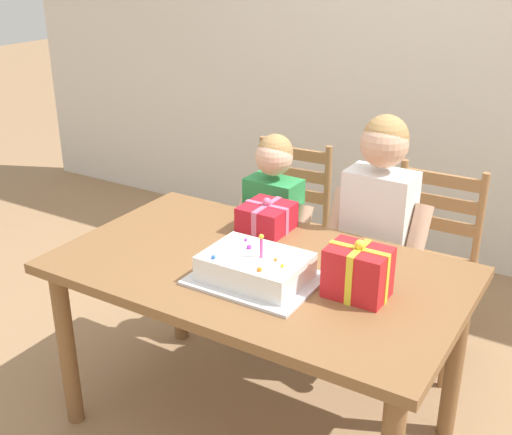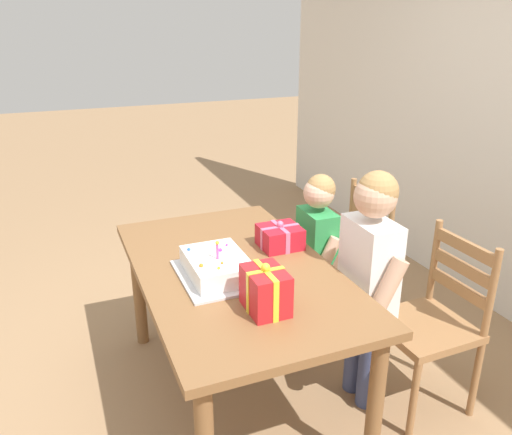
{
  "view_description": "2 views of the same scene",
  "coord_description": "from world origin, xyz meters",
  "px_view_note": "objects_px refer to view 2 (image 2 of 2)",
  "views": [
    {
      "loc": [
        1.12,
        -1.85,
        1.88
      ],
      "look_at": [
        -0.03,
        0.04,
        0.93
      ],
      "focal_mm": 45.26,
      "sensor_mm": 36.0,
      "label": 1
    },
    {
      "loc": [
        2.09,
        -0.74,
        1.87
      ],
      "look_at": [
        -0.04,
        0.13,
        0.98
      ],
      "focal_mm": 36.11,
      "sensor_mm": 36.0,
      "label": 2
    }
  ],
  "objects_px": {
    "gift_box_red_large": "(280,237)",
    "gift_box_beside_cake": "(265,290)",
    "birthday_cake": "(217,267)",
    "child_younger": "(316,246)",
    "dining_table": "(235,286)",
    "chair_right": "(432,322)",
    "chair_left": "(348,259)",
    "child_older": "(369,269)"
  },
  "relations": [
    {
      "from": "gift_box_red_large",
      "to": "gift_box_beside_cake",
      "type": "bearing_deg",
      "value": -30.01
    },
    {
      "from": "birthday_cake",
      "to": "gift_box_beside_cake",
      "type": "height_order",
      "value": "gift_box_beside_cake"
    },
    {
      "from": "birthday_cake",
      "to": "gift_box_red_large",
      "type": "xyz_separation_m",
      "value": [
        -0.19,
        0.41,
        0.01
      ]
    },
    {
      "from": "gift_box_red_large",
      "to": "child_younger",
      "type": "height_order",
      "value": "child_younger"
    },
    {
      "from": "dining_table",
      "to": "chair_right",
      "type": "height_order",
      "value": "chair_right"
    },
    {
      "from": "birthday_cake",
      "to": "child_younger",
      "type": "xyz_separation_m",
      "value": [
        -0.33,
        0.7,
        -0.15
      ]
    },
    {
      "from": "gift_box_beside_cake",
      "to": "child_younger",
      "type": "height_order",
      "value": "child_younger"
    },
    {
      "from": "dining_table",
      "to": "gift_box_red_large",
      "type": "bearing_deg",
      "value": 114.9
    },
    {
      "from": "gift_box_beside_cake",
      "to": "chair_left",
      "type": "distance_m",
      "value": 1.26
    },
    {
      "from": "child_younger",
      "to": "birthday_cake",
      "type": "bearing_deg",
      "value": -64.84
    },
    {
      "from": "birthday_cake",
      "to": "chair_left",
      "type": "relative_size",
      "value": 0.48
    },
    {
      "from": "gift_box_beside_cake",
      "to": "child_younger",
      "type": "bearing_deg",
      "value": 138.16
    },
    {
      "from": "dining_table",
      "to": "child_younger",
      "type": "bearing_deg",
      "value": 114.92
    },
    {
      "from": "dining_table",
      "to": "gift_box_beside_cake",
      "type": "height_order",
      "value": "gift_box_beside_cake"
    },
    {
      "from": "gift_box_red_large",
      "to": "child_older",
      "type": "height_order",
      "value": "child_older"
    },
    {
      "from": "gift_box_red_large",
      "to": "chair_left",
      "type": "relative_size",
      "value": 0.23
    },
    {
      "from": "chair_left",
      "to": "chair_right",
      "type": "relative_size",
      "value": 1.0
    },
    {
      "from": "dining_table",
      "to": "birthday_cake",
      "type": "height_order",
      "value": "birthday_cake"
    },
    {
      "from": "chair_right",
      "to": "child_younger",
      "type": "relative_size",
      "value": 0.85
    },
    {
      "from": "dining_table",
      "to": "chair_right",
      "type": "relative_size",
      "value": 1.66
    },
    {
      "from": "dining_table",
      "to": "child_older",
      "type": "distance_m",
      "value": 0.65
    },
    {
      "from": "chair_left",
      "to": "dining_table",
      "type": "bearing_deg",
      "value": -66.35
    },
    {
      "from": "dining_table",
      "to": "child_older",
      "type": "relative_size",
      "value": 1.24
    },
    {
      "from": "chair_right",
      "to": "child_older",
      "type": "distance_m",
      "value": 0.44
    },
    {
      "from": "birthday_cake",
      "to": "gift_box_red_large",
      "type": "height_order",
      "value": "birthday_cake"
    },
    {
      "from": "child_older",
      "to": "chair_right",
      "type": "bearing_deg",
      "value": 63.9
    },
    {
      "from": "dining_table",
      "to": "gift_box_beside_cake",
      "type": "distance_m",
      "value": 0.44
    },
    {
      "from": "dining_table",
      "to": "child_older",
      "type": "bearing_deg",
      "value": 67.93
    },
    {
      "from": "dining_table",
      "to": "gift_box_beside_cake",
      "type": "relative_size",
      "value": 7.16
    },
    {
      "from": "gift_box_beside_cake",
      "to": "dining_table",
      "type": "bearing_deg",
      "value": 178.24
    },
    {
      "from": "gift_box_beside_cake",
      "to": "child_younger",
      "type": "relative_size",
      "value": 0.2
    },
    {
      "from": "birthday_cake",
      "to": "chair_right",
      "type": "relative_size",
      "value": 0.48
    },
    {
      "from": "child_younger",
      "to": "dining_table",
      "type": "bearing_deg",
      "value": -65.08
    },
    {
      "from": "dining_table",
      "to": "chair_left",
      "type": "distance_m",
      "value": 1.0
    },
    {
      "from": "child_younger",
      "to": "gift_box_beside_cake",
      "type": "bearing_deg",
      "value": -41.84
    },
    {
      "from": "child_older",
      "to": "gift_box_beside_cake",
      "type": "bearing_deg",
      "value": -75.18
    },
    {
      "from": "gift_box_red_large",
      "to": "chair_right",
      "type": "height_order",
      "value": "chair_right"
    },
    {
      "from": "gift_box_red_large",
      "to": "chair_left",
      "type": "distance_m",
      "value": 0.73
    },
    {
      "from": "child_older",
      "to": "child_younger",
      "type": "distance_m",
      "value": 0.53
    },
    {
      "from": "gift_box_red_large",
      "to": "child_younger",
      "type": "distance_m",
      "value": 0.36
    },
    {
      "from": "chair_left",
      "to": "child_younger",
      "type": "height_order",
      "value": "child_younger"
    },
    {
      "from": "chair_left",
      "to": "chair_right",
      "type": "distance_m",
      "value": 0.78
    }
  ]
}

